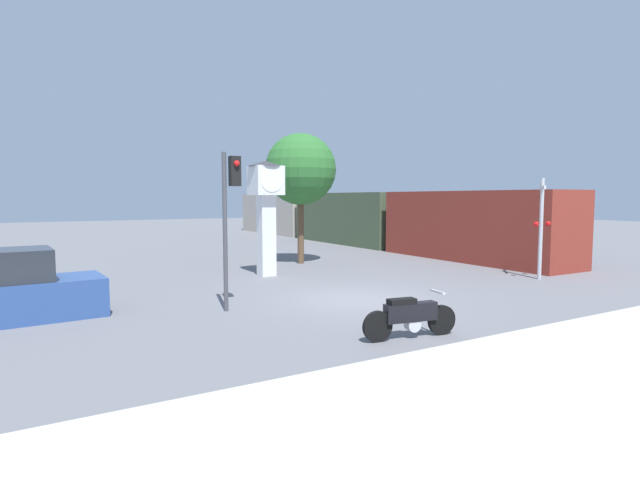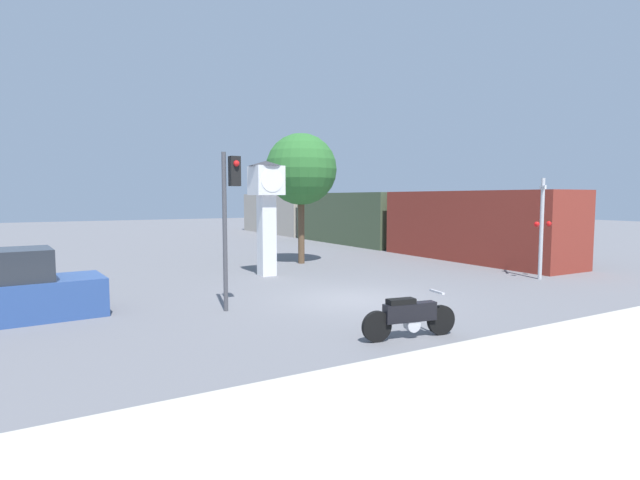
% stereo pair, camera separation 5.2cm
% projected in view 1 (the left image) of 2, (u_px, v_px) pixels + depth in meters
% --- Properties ---
extents(ground_plane, '(120.00, 120.00, 0.00)m').
position_uv_depth(ground_plane, '(355.00, 300.00, 15.08)').
color(ground_plane, slate).
extents(sidewalk_strip, '(36.00, 6.00, 0.10)m').
position_uv_depth(sidewalk_strip, '(633.00, 383.00, 8.14)').
color(sidewalk_strip, '#BCB7A8').
rests_on(sidewalk_strip, ground_plane).
extents(motorcycle, '(2.27, 0.60, 1.01)m').
position_uv_depth(motorcycle, '(410.00, 316.00, 10.89)').
color(motorcycle, black).
rests_on(motorcycle, ground_plane).
extents(clock_tower, '(1.35, 1.35, 4.50)m').
position_uv_depth(clock_tower, '(266.00, 200.00, 19.49)').
color(clock_tower, white).
rests_on(clock_tower, ground_plane).
extents(freight_train, '(2.80, 32.36, 3.40)m').
position_uv_depth(freight_train, '(350.00, 218.00, 33.99)').
color(freight_train, maroon).
rests_on(freight_train, ground_plane).
extents(traffic_light, '(0.50, 0.35, 4.29)m').
position_uv_depth(traffic_light, '(230.00, 203.00, 13.38)').
color(traffic_light, '#47474C').
rests_on(traffic_light, ground_plane).
extents(railroad_crossing_signal, '(0.90, 0.82, 3.81)m').
position_uv_depth(railroad_crossing_signal, '(541.00, 224.00, 18.71)').
color(railroad_crossing_signal, '#B7B7BC').
rests_on(railroad_crossing_signal, ground_plane).
extents(street_tree, '(3.30, 3.30, 6.04)m').
position_uv_depth(street_tree, '(301.00, 170.00, 23.06)').
color(street_tree, brown).
rests_on(street_tree, ground_plane).
extents(parked_car, '(4.32, 2.09, 1.80)m').
position_uv_depth(parked_car, '(10.00, 291.00, 12.39)').
color(parked_car, '#2D4C8C').
rests_on(parked_car, ground_plane).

